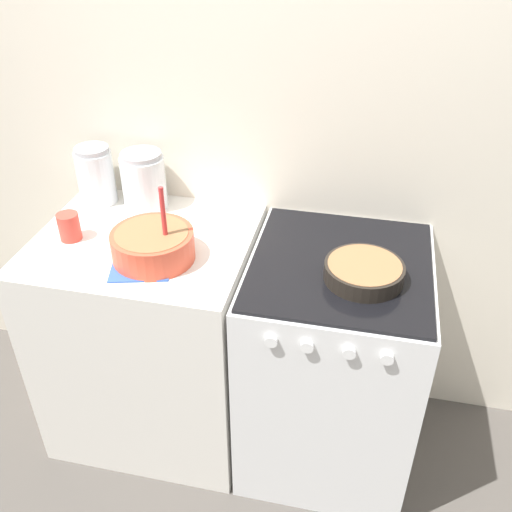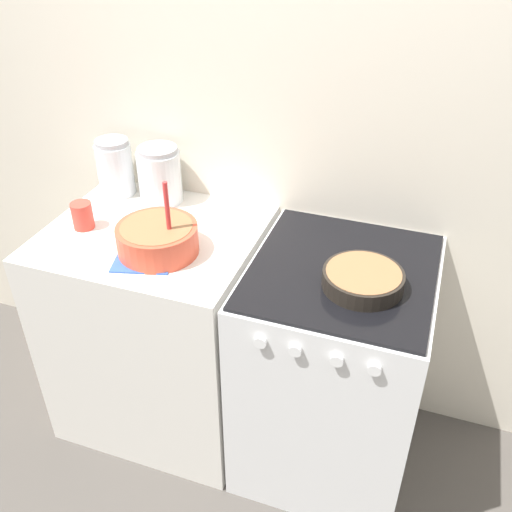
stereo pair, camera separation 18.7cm
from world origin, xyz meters
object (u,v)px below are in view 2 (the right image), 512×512
stove (333,368)px  storage_jar_middle (160,178)px  storage_jar_left (116,171)px  baking_pan (363,279)px  mixing_bowl (158,237)px  tin_can (82,216)px

stove → storage_jar_middle: bearing=163.6°
storage_jar_left → baking_pan: bearing=-16.2°
mixing_bowl → storage_jar_middle: size_ratio=1.24×
storage_jar_left → stove: bearing=-13.3°
stove → storage_jar_middle: size_ratio=4.07×
storage_jar_left → tin_can: size_ratio=2.28×
mixing_bowl → tin_can: size_ratio=2.79×
mixing_bowl → baking_pan: (0.71, 0.03, -0.03)m
stove → storage_jar_left: storage_jar_left is taller
stove → tin_can: bearing=-176.8°
baking_pan → storage_jar_middle: 0.92m
stove → storage_jar_left: (-0.99, 0.23, 0.56)m
stove → baking_pan: size_ratio=3.57×
storage_jar_left → mixing_bowl: bearing=-43.4°
baking_pan → storage_jar_left: storage_jar_left is taller
baking_pan → storage_jar_middle: storage_jar_middle is taller
baking_pan → tin_can: size_ratio=2.56×
baking_pan → storage_jar_left: 1.11m
baking_pan → stove: bearing=135.0°
stove → mixing_bowl: bearing=-170.1°
stove → mixing_bowl: (-0.63, -0.11, 0.52)m
baking_pan → storage_jar_middle: bearing=160.3°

